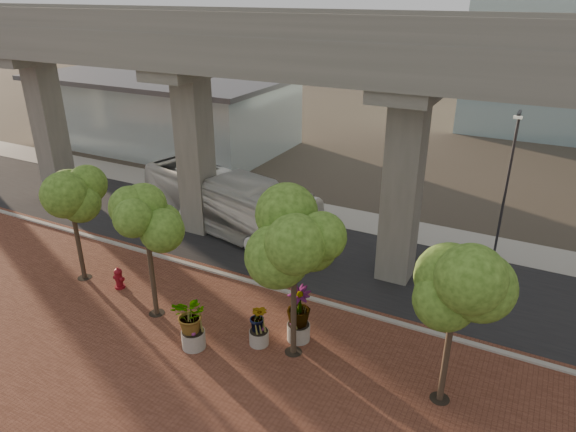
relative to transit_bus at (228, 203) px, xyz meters
The scene contains 18 objects.
ground 5.41m from the transit_bus, 30.90° to the right, with size 160.00×160.00×0.00m, color #3A342A.
brick_plaza 11.63m from the transit_bus, 67.56° to the right, with size 70.00×13.00×0.06m, color brown.
asphalt_road 4.76m from the transit_bus, ahead, with size 90.00×8.00×0.04m, color black.
curb_strip 6.59m from the transit_bus, 46.51° to the right, with size 70.00×0.25×0.16m, color #9D9A92.
far_sidewalk 6.78m from the transit_bus, 47.99° to the left, with size 90.00×3.00×0.06m, color #9D9A92.
transit_viaduct 7.09m from the transit_bus, ahead, with size 72.00×5.60×12.40m.
station_pavilion 20.61m from the transit_bus, 139.41° to the left, with size 23.00×13.00×6.30m.
transit_bus is the anchor object (origin of this frame).
fire_hydrant 8.10m from the transit_bus, 97.39° to the right, with size 0.55×0.49×1.10m.
planter_front 11.07m from the transit_bus, 63.77° to the right, with size 2.12×2.12×2.33m.
planter_right 11.30m from the transit_bus, 41.89° to the right, with size 2.31×2.31×2.47m.
planter_left 11.14m from the transit_bus, 50.21° to the right, with size 1.76×1.76×1.94m.
street_tree_far_west 9.10m from the transit_bus, 112.16° to the right, with size 3.33×3.33×5.86m.
street_tree_near_west 9.41m from the transit_bus, 77.33° to the right, with size 3.07×3.07×5.77m.
street_tree_near_east 12.38m from the transit_bus, 44.24° to the right, with size 3.67×3.67×6.44m.
street_tree_far_east 16.83m from the transit_bus, 29.97° to the right, with size 3.69×3.69×6.46m.
streetlamp_west 7.28m from the transit_bus, 146.13° to the left, with size 0.42×1.22×8.40m.
streetlamp_east 15.37m from the transit_bus, 15.13° to the left, with size 0.39×1.15×7.91m.
Camera 1 is at (11.62, -20.46, 13.28)m, focal length 32.00 mm.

